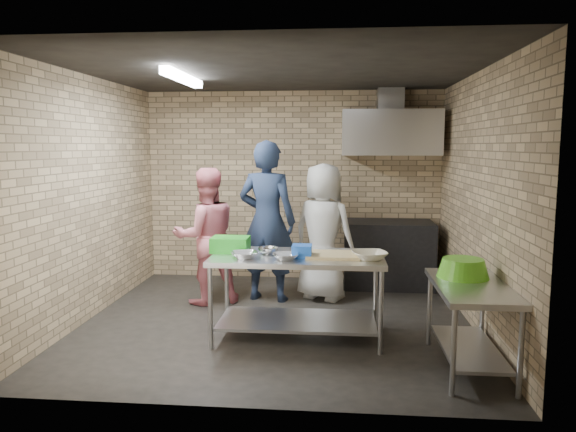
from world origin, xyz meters
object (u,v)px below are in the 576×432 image
object	(u,v)px
prep_table	(297,297)
blue_tub	(302,251)
woman_white	(323,232)
green_crate	(230,244)
woman_pink	(206,236)
stove	(388,254)
bottle_green	(422,139)
man_navy	(267,221)
green_basin	(463,268)
side_counter	(470,326)
bottle_red	(393,138)

from	to	relation	value
prep_table	blue_tub	bearing A→B (deg)	-63.43
blue_tub	woman_white	bearing A→B (deg)	83.82
green_crate	woman_pink	world-z (taller)	woman_pink
stove	bottle_green	xyz separation A→B (m)	(0.45, 0.24, 1.57)
woman_white	bottle_green	bearing A→B (deg)	-117.62
bottle_green	man_navy	distance (m)	2.49
green_crate	man_navy	distance (m)	1.23
blue_tub	woman_pink	bearing A→B (deg)	135.56
prep_table	man_navy	xyz separation A→B (m)	(-0.48, 1.33, 0.57)
green_crate	green_basin	bearing A→B (deg)	-12.22
side_counter	blue_tub	size ratio (longest dim) A/B	6.36
green_basin	stove	bearing A→B (deg)	99.76
prep_table	stove	size ratio (longest dim) A/B	1.41
green_crate	blue_tub	world-z (taller)	green_crate
prep_table	green_crate	bearing A→B (deg)	170.27
stove	green_basin	size ratio (longest dim) A/B	2.61
side_counter	green_basin	xyz separation A→B (m)	(-0.02, 0.25, 0.46)
green_basin	prep_table	bearing A→B (deg)	166.64
bottle_red	bottle_green	size ratio (longest dim) A/B	1.20
green_crate	bottle_green	bearing A→B (deg)	45.22
man_navy	stove	bearing A→B (deg)	-141.55
stove	bottle_red	size ratio (longest dim) A/B	6.67
green_basin	blue_tub	bearing A→B (deg)	169.93
side_counter	woman_white	world-z (taller)	woman_white
green_crate	bottle_red	xyz separation A→B (m)	(1.84, 2.26, 1.11)
prep_table	green_crate	distance (m)	0.87
woman_pink	woman_white	bearing A→B (deg)	164.70
green_basin	bottle_green	bearing A→B (deg)	89.58
stove	blue_tub	world-z (taller)	blue_tub
green_basin	bottle_green	distance (m)	2.98
stove	woman_white	bearing A→B (deg)	-141.26
side_counter	bottle_red	bearing A→B (deg)	97.62
prep_table	blue_tub	size ratio (longest dim) A/B	9.00
green_basin	green_crate	bearing A→B (deg)	167.78
blue_tub	bottle_red	world-z (taller)	bottle_red
bottle_red	woman_white	bearing A→B (deg)	-134.47
side_counter	woman_pink	distance (m)	3.28
man_navy	woman_white	world-z (taller)	man_navy
blue_tub	bottle_red	distance (m)	2.93
woman_pink	green_basin	bearing A→B (deg)	123.74
prep_table	bottle_red	xyz separation A→B (m)	(1.14, 2.38, 1.61)
green_basin	bottle_red	size ratio (longest dim) A/B	2.56
side_counter	woman_white	bearing A→B (deg)	122.89
stove	blue_tub	bearing A→B (deg)	-114.94
green_crate	bottle_red	distance (m)	3.12
side_counter	stove	bearing A→B (deg)	99.29
prep_table	woman_pink	size ratio (longest dim) A/B	1.02
blue_tub	bottle_red	size ratio (longest dim) A/B	1.05
prep_table	bottle_green	xyz separation A→B (m)	(1.54, 2.38, 1.59)
green_crate	woman_white	xyz separation A→B (m)	(0.92, 1.32, -0.07)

